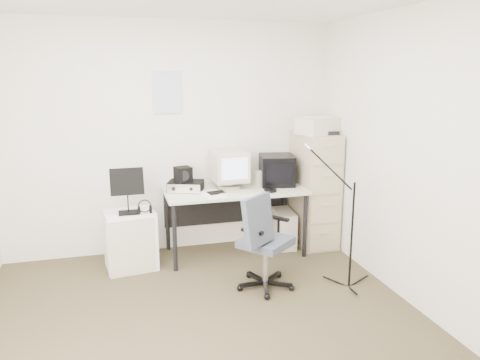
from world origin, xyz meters
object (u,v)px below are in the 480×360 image
object	(u,v)px
office_chair	(266,240)
side_cart	(131,240)
filing_cabinet	(315,190)
desk	(235,221)

from	to	relation	value
office_chair	side_cart	bearing A→B (deg)	107.08
filing_cabinet	desk	bearing A→B (deg)	-178.19
desk	side_cart	bearing A→B (deg)	-174.63
filing_cabinet	desk	xyz separation A→B (m)	(-0.95, -0.03, -0.29)
desk	office_chair	world-z (taller)	office_chair
desk	office_chair	distance (m)	0.90
side_cart	filing_cabinet	bearing A→B (deg)	-4.08
desk	side_cart	world-z (taller)	desk
office_chair	side_cart	distance (m)	1.43
filing_cabinet	side_cart	xyz separation A→B (m)	(-2.07, -0.14, -0.35)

